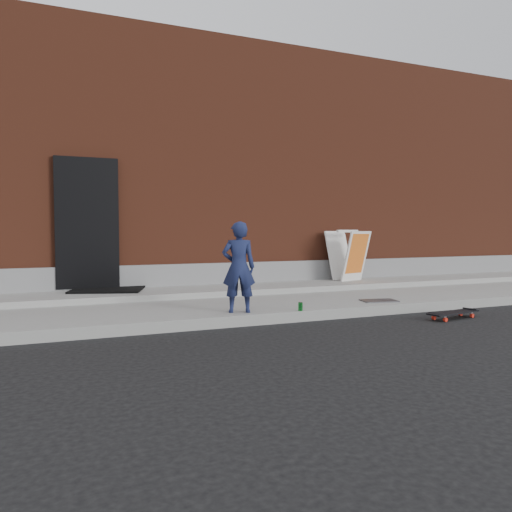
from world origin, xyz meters
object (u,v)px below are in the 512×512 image
skateboard (453,313)px  pizza_sign (348,255)px  child (239,267)px  soda_can (300,307)px

skateboard → pizza_sign: bearing=84.5°
child → skateboard: child is taller
skateboard → soda_can: 2.24m
child → pizza_sign: (3.29, 2.32, -0.01)m
pizza_sign → soda_can: size_ratio=8.78×
skateboard → pizza_sign: 3.28m
child → soda_can: size_ratio=10.59×
pizza_sign → soda_can: 3.56m
child → pizza_sign: 4.02m
child → skateboard: size_ratio=1.38×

